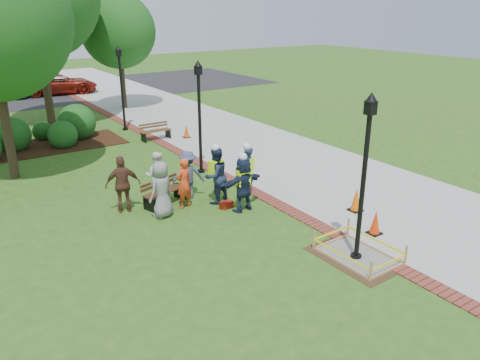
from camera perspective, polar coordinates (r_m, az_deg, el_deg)
ground at (r=13.74m, az=1.09°, el=-5.77°), size 100.00×100.00×0.00m
sidewalk at (r=24.21m, az=-2.88°, el=5.93°), size 6.00×60.00×0.02m
brick_edging at (r=22.76m, az=-9.90°, el=4.71°), size 0.50×60.00×0.03m
mulch_bed at (r=23.25m, az=-22.71°, el=3.75°), size 7.00×3.00×0.05m
parking_lot at (r=38.22m, az=-23.27°, el=9.69°), size 36.00×12.00×0.01m
wet_concrete_pad at (r=12.47m, az=14.22°, el=-8.15°), size 1.74×2.33×0.55m
bench_near at (r=15.37m, az=-9.17°, el=-2.03°), size 1.61×0.94×0.83m
bench_far at (r=22.98m, az=-10.22°, el=5.47°), size 1.49×0.53×0.80m
cone_front at (r=13.73m, az=16.17°, el=-5.05°), size 0.37×0.37×0.72m
cone_back at (r=15.08m, az=13.97°, el=-2.38°), size 0.40×0.40×0.78m
cone_far at (r=23.11m, az=-6.55°, el=5.93°), size 0.34×0.34×0.68m
toolbox at (r=14.98m, az=-1.66°, el=-3.02°), size 0.46×0.31×0.21m
lamp_near at (r=11.53m, az=14.97°, el=1.58°), size 0.28×0.28×4.26m
lamp_mid at (r=17.61m, az=-4.98°, el=8.60°), size 0.28×0.28×4.26m
lamp_far at (r=24.80m, az=-14.29°, el=11.51°), size 0.28×0.28×4.26m
tree_right at (r=30.36m, az=-14.62°, el=17.16°), size 4.46×4.46×6.90m
shrub_b at (r=23.39m, az=-25.73°, el=3.34°), size 1.59×1.59×1.59m
shrub_c at (r=22.98m, az=-20.62°, el=3.80°), size 1.32×1.32×1.32m
shrub_d at (r=24.34m, az=-19.07°, el=4.88°), size 1.80×1.80×1.80m
shrub_e at (r=24.63m, az=-22.80°, el=4.56°), size 0.95×0.95×0.95m
casual_person_a at (r=14.29m, az=-9.54°, el=-1.15°), size 0.66×0.54×1.76m
casual_person_b at (r=14.87m, az=-6.86°, el=-0.40°), size 0.60×0.47×1.63m
casual_person_c at (r=15.63m, az=-10.03°, el=0.49°), size 0.63×0.57×1.64m
casual_person_d at (r=14.86m, az=-14.08°, el=-0.53°), size 0.66×0.51×1.81m
casual_person_e at (r=15.64m, az=-6.34°, el=0.66°), size 0.61×0.52×1.62m
hivis_worker_a at (r=14.49m, az=0.38°, el=-0.29°), size 0.59×0.41×1.90m
hivis_worker_b at (r=15.69m, az=0.83°, el=1.26°), size 0.63×0.63×1.85m
hivis_worker_c at (r=15.09m, az=-2.98°, el=0.73°), size 0.66×0.50×2.00m
parked_car_c at (r=37.39m, az=-20.93°, el=9.78°), size 2.73×5.01×1.55m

